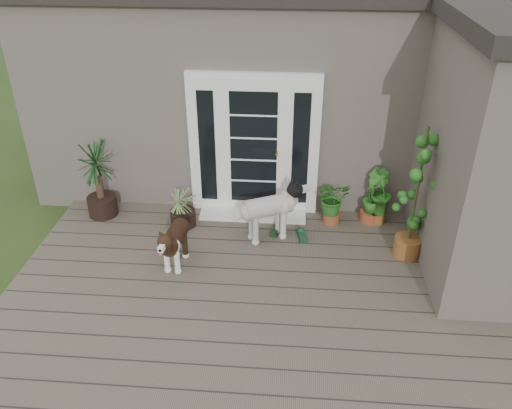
{
  "coord_description": "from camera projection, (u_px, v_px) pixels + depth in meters",
  "views": [
    {
      "loc": [
        0.38,
        -4.3,
        4.23
      ],
      "look_at": [
        -0.1,
        1.75,
        0.7
      ],
      "focal_mm": 36.22,
      "sensor_mm": 36.0,
      "label": 1
    }
  ],
  "objects": [
    {
      "name": "herb_c",
      "position": [
        371.0,
        206.0,
        7.63
      ],
      "size": [
        0.44,
        0.44,
        0.49
      ],
      "primitive_type": "imported",
      "rotation": [
        0.0,
        0.0,
        4.12
      ],
      "color": "#1A4C15",
      "rests_on": "deck"
    },
    {
      "name": "herb_a",
      "position": [
        332.0,
        204.0,
        7.57
      ],
      "size": [
        0.61,
        0.61,
        0.61
      ],
      "primitive_type": "imported",
      "rotation": [
        0.0,
        0.0,
        0.32
      ],
      "color": "#1D5D1A",
      "rests_on": "deck"
    },
    {
      "name": "herb_b",
      "position": [
        378.0,
        203.0,
        7.6
      ],
      "size": [
        0.57,
        0.57,
        0.61
      ],
      "primitive_type": "imported",
      "rotation": [
        0.0,
        0.0,
        2.51
      ],
      "color": "#265819",
      "rests_on": "deck"
    },
    {
      "name": "deck",
      "position": [
        255.0,
        307.0,
        6.17
      ],
      "size": [
        6.2,
        4.6,
        0.12
      ],
      "primitive_type": "cube",
      "color": "#6B5B4C",
      "rests_on": "ground"
    },
    {
      "name": "door_step",
      "position": [
        253.0,
        214.0,
        7.87
      ],
      "size": [
        1.6,
        0.4,
        0.05
      ],
      "primitive_type": "cube",
      "color": "white",
      "rests_on": "deck"
    },
    {
      "name": "house_main",
      "position": [
        275.0,
        81.0,
        9.08
      ],
      "size": [
        7.4,
        4.0,
        3.1
      ],
      "primitive_type": "cube",
      "color": "#665E54",
      "rests_on": "ground"
    },
    {
      "name": "clog_left",
      "position": [
        302.0,
        235.0,
        7.33
      ],
      "size": [
        0.21,
        0.35,
        0.1
      ],
      "primitive_type": null,
      "rotation": [
        0.0,
        0.0,
        0.19
      ],
      "color": "#163820",
      "rests_on": "deck"
    },
    {
      "name": "spider_plant",
      "position": [
        182.0,
        206.0,
        7.49
      ],
      "size": [
        0.66,
        0.66,
        0.65
      ],
      "primitive_type": null,
      "rotation": [
        0.0,
        0.0,
        -0.09
      ],
      "color": "#7E975D",
      "rests_on": "deck"
    },
    {
      "name": "door_unit",
      "position": [
        254.0,
        146.0,
        7.51
      ],
      "size": [
        1.9,
        0.14,
        2.15
      ],
      "primitive_type": "cube",
      "color": "white",
      "rests_on": "deck"
    },
    {
      "name": "brindle_dog",
      "position": [
        175.0,
        245.0,
        6.65
      ],
      "size": [
        0.4,
        0.79,
        0.63
      ],
      "primitive_type": null,
      "rotation": [
        0.0,
        0.0,
        3.04
      ],
      "color": "#311C11",
      "rests_on": "deck"
    },
    {
      "name": "yucca",
      "position": [
        98.0,
        179.0,
        7.62
      ],
      "size": [
        0.96,
        0.96,
        1.2
      ],
      "primitive_type": null,
      "rotation": [
        0.0,
        0.0,
        0.17
      ],
      "color": "black",
      "rests_on": "deck"
    },
    {
      "name": "house_wing",
      "position": [
        504.0,
        164.0,
        6.17
      ],
      "size": [
        1.6,
        2.4,
        3.1
      ],
      "primitive_type": "cube",
      "color": "#665E54",
      "rests_on": "ground"
    },
    {
      "name": "white_dog",
      "position": [
        268.0,
        215.0,
        7.17
      ],
      "size": [
        0.98,
        0.75,
        0.76
      ],
      "primitive_type": null,
      "rotation": [
        0.0,
        0.0,
        -1.12
      ],
      "color": "white",
      "rests_on": "deck"
    },
    {
      "name": "sapling",
      "position": [
        417.0,
        193.0,
        6.52
      ],
      "size": [
        0.73,
        0.73,
        1.92
      ],
      "primitive_type": null,
      "rotation": [
        0.0,
        0.0,
        -0.38
      ],
      "color": "#2A5E1B",
      "rests_on": "deck"
    },
    {
      "name": "clog_right",
      "position": [
        275.0,
        231.0,
        7.43
      ],
      "size": [
        0.19,
        0.3,
        0.08
      ],
      "primitive_type": null,
      "rotation": [
        0.0,
        0.0,
        -0.24
      ],
      "color": "black",
      "rests_on": "deck"
    }
  ]
}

